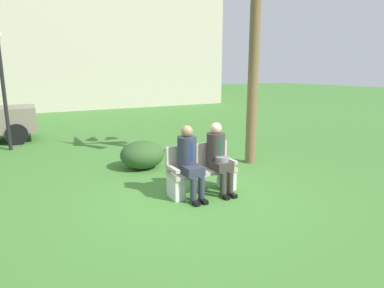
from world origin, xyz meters
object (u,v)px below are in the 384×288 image
object	(u,v)px
park_bench	(201,172)
seated_man_right	(218,154)
seated_man_left	(189,158)
shrub_near_bench	(142,155)
building_backdrop	(100,4)
street_lamp	(2,78)

from	to	relation	value
park_bench	seated_man_right	world-z (taller)	seated_man_right
park_bench	seated_man_left	distance (m)	0.47
shrub_near_bench	building_backdrop	bearing A→B (deg)	78.88
seated_man_right	shrub_near_bench	size ratio (longest dim) A/B	1.27
park_bench	street_lamp	world-z (taller)	street_lamp
seated_man_left	building_backdrop	distance (m)	18.78
park_bench	building_backdrop	bearing A→B (deg)	81.43
street_lamp	seated_man_right	bearing A→B (deg)	-58.85
park_bench	seated_man_right	bearing A→B (deg)	-22.79
park_bench	street_lamp	xyz separation A→B (m)	(-3.09, 5.48, 1.63)
seated_man_right	street_lamp	bearing A→B (deg)	121.15
shrub_near_bench	street_lamp	world-z (taller)	street_lamp
seated_man_left	seated_man_right	distance (m)	0.60
park_bench	street_lamp	bearing A→B (deg)	119.44
building_backdrop	shrub_near_bench	bearing A→B (deg)	-101.12
seated_man_left	shrub_near_bench	xyz separation A→B (m)	(-0.11, 2.11, -0.40)
seated_man_right	seated_man_left	bearing A→B (deg)	179.51
park_bench	seated_man_right	distance (m)	0.46
building_backdrop	seated_man_left	bearing A→B (deg)	-99.48
park_bench	shrub_near_bench	bearing A→B (deg)	101.67
seated_man_right	street_lamp	world-z (taller)	street_lamp
seated_man_right	shrub_near_bench	world-z (taller)	seated_man_right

